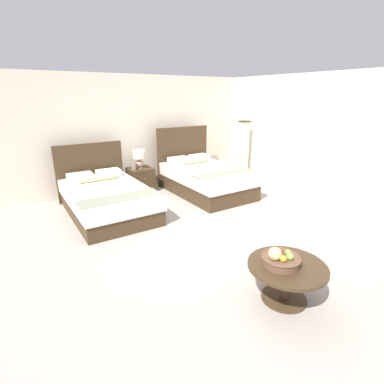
% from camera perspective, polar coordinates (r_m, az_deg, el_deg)
% --- Properties ---
extents(ground_plane, '(9.68, 10.06, 0.02)m').
position_cam_1_polar(ground_plane, '(4.76, 4.41, -8.53)').
color(ground_plane, '#A69C92').
extents(wall_back, '(9.68, 0.12, 2.57)m').
position_cam_1_polar(wall_back, '(7.14, -11.38, 11.12)').
color(wall_back, silver).
rests_on(wall_back, ground).
extents(wall_side_right, '(0.12, 5.66, 2.57)m').
position_cam_1_polar(wall_side_right, '(6.83, 23.68, 9.65)').
color(wall_side_right, silver).
rests_on(wall_side_right, ground).
extents(bed_near_window, '(1.38, 2.17, 1.19)m').
position_cam_1_polar(bed_near_window, '(5.75, -16.17, -1.11)').
color(bed_near_window, '#412F1C').
rests_on(bed_near_window, ground).
extents(bed_near_corner, '(1.38, 2.11, 1.40)m').
position_cam_1_polar(bed_near_corner, '(6.68, 2.52, 2.69)').
color(bed_near_corner, '#412F1C').
rests_on(bed_near_corner, ground).
extents(nightstand, '(0.52, 0.50, 0.55)m').
position_cam_1_polar(nightstand, '(6.89, -9.86, 2.34)').
color(nightstand, '#412F1C').
rests_on(nightstand, ground).
extents(table_lamp, '(0.28, 0.28, 0.42)m').
position_cam_1_polar(table_lamp, '(6.78, -10.16, 6.63)').
color(table_lamp, tan).
rests_on(table_lamp, nightstand).
extents(vase, '(0.10, 0.10, 0.16)m').
position_cam_1_polar(vase, '(6.71, -11.12, 4.97)').
color(vase, gray).
rests_on(vase, nightstand).
extents(coffee_table, '(0.83, 0.83, 0.43)m').
position_cam_1_polar(coffee_table, '(3.41, 17.77, -14.85)').
color(coffee_table, '#412F1C').
rests_on(coffee_table, ground).
extents(fruit_bowl, '(0.41, 0.41, 0.22)m').
position_cam_1_polar(fruit_bowl, '(3.30, 16.67, -12.22)').
color(fruit_bowl, brown).
rests_on(fruit_bowl, coffee_table).
extents(floor_lamp_corner, '(0.25, 0.25, 1.50)m').
position_cam_1_polar(floor_lamp_corner, '(7.92, 9.80, 7.97)').
color(floor_lamp_corner, '#2E2D15').
rests_on(floor_lamp_corner, ground).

